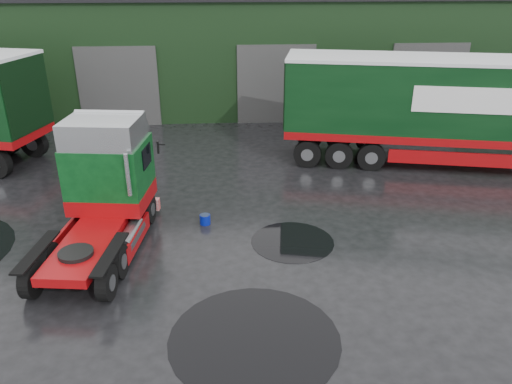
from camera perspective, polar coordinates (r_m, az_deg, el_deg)
ground at (r=13.87m, az=0.22°, el=-8.59°), size 100.00×100.00×0.00m
warehouse at (r=32.04m, az=1.11°, el=16.47°), size 32.40×12.40×6.30m
hero_tractor at (r=14.32m, az=-18.36°, el=-0.53°), size 3.21×6.12×3.63m
lorry_right at (r=21.74m, az=20.92°, el=8.51°), size 16.93×6.44×4.39m
wash_bucket at (r=16.07m, az=-5.84°, el=-3.13°), size 0.37×0.37×0.32m
tree_back_a at (r=42.01m, az=-11.86°, el=20.05°), size 4.40×4.40×9.50m
tree_back_b at (r=43.18m, az=11.07°, el=18.88°), size 4.40×4.40×7.50m
puddle_0 at (r=11.53m, az=-0.18°, el=-16.46°), size 3.85×3.85×0.01m
puddle_1 at (r=15.10m, az=4.18°, el=-5.67°), size 2.50×2.50×0.01m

